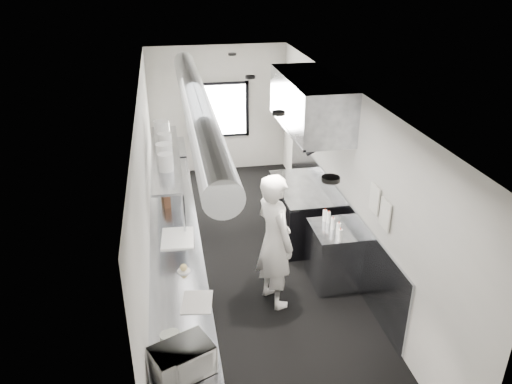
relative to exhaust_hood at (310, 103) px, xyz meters
name	(u,v)px	position (x,y,z in m)	size (l,w,h in m)	color
floor	(249,263)	(-1.10, -0.70, -2.39)	(3.00, 8.00, 0.01)	black
ceiling	(248,91)	(-1.10, -0.70, 0.41)	(3.00, 8.00, 0.01)	silver
wall_back	(218,110)	(-1.10, 3.30, -0.99)	(3.00, 0.02, 2.80)	#B5B3AC
wall_left	(147,192)	(-2.60, -0.70, -0.99)	(0.02, 8.00, 2.80)	#B5B3AC
wall_right	(345,176)	(0.40, -0.70, -0.99)	(0.02, 8.00, 2.80)	#B5B3AC
wall_cladding	(334,216)	(0.38, -0.40, -1.84)	(0.03, 5.50, 1.10)	gray
hvac_duct	(196,104)	(-1.80, -0.30, 0.16)	(0.40, 0.40, 6.40)	#9CA1A5
service_window	(218,110)	(-1.10, 3.26, -0.99)	(1.36, 0.05, 1.25)	white
exhaust_hood	(310,103)	(0.00, 0.00, 0.00)	(0.81, 2.20, 0.88)	gray
prep_counter	(177,263)	(-2.25, -1.20, -1.94)	(0.70, 6.00, 0.90)	gray
pass_shelf	(166,157)	(-2.29, 0.30, -0.86)	(0.45, 3.00, 0.68)	gray
range	(301,212)	(-0.06, 0.00, -1.92)	(0.88, 1.60, 0.94)	black
bottle_station	(333,255)	(0.05, -1.40, -1.94)	(0.65, 0.80, 0.90)	gray
far_work_table	(170,167)	(-2.25, 2.50, -1.94)	(0.70, 1.20, 0.90)	gray
notice_sheet_a	(375,199)	(0.37, -1.90, -0.79)	(0.02, 0.28, 0.38)	silver
notice_sheet_b	(385,214)	(0.37, -2.25, -0.84)	(0.02, 0.28, 0.38)	silver
line_cook	(275,241)	(-0.92, -1.71, -1.41)	(0.72, 0.47, 1.97)	white
microwave	(182,360)	(-2.27, -3.79, -1.34)	(0.51, 0.39, 0.31)	silver
deli_tub_a	(172,337)	(-2.35, -3.33, -1.44)	(0.15, 0.15, 0.11)	#A8AFA1
deli_tub_b	(168,339)	(-2.40, -3.35, -1.44)	(0.15, 0.15, 0.11)	#A8AFA1
newspaper	(197,302)	(-2.05, -2.74, -1.49)	(0.34, 0.43, 0.01)	white
small_plate	(184,271)	(-2.17, -2.09, -1.48)	(0.16, 0.16, 0.01)	silver
pastry	(184,267)	(-2.17, -2.09, -1.43)	(0.09, 0.09, 0.09)	#D8BC71
cutting_board	(178,238)	(-2.21, -1.26, -1.48)	(0.44, 0.59, 0.02)	white
knife_block	(166,199)	(-2.34, -0.20, -1.37)	(0.10, 0.22, 0.25)	#54351D
plate_stack_a	(166,162)	(-2.30, -0.37, -0.69)	(0.23, 0.23, 0.26)	silver
plate_stack_b	(165,154)	(-2.31, -0.10, -0.66)	(0.25, 0.25, 0.33)	silver
plate_stack_c	(165,143)	(-2.29, 0.44, -0.66)	(0.22, 0.22, 0.31)	silver
plate_stack_d	(162,132)	(-2.32, 0.86, -0.62)	(0.26, 0.26, 0.40)	silver
squeeze_bottle_a	(340,235)	(0.00, -1.74, -1.40)	(0.06, 0.06, 0.18)	white
squeeze_bottle_b	(338,229)	(0.04, -1.55, -1.40)	(0.06, 0.06, 0.18)	white
squeeze_bottle_c	(333,224)	(0.01, -1.40, -1.40)	(0.06, 0.06, 0.18)	white
squeeze_bottle_d	(328,217)	(0.01, -1.20, -1.40)	(0.06, 0.06, 0.17)	white
squeeze_bottle_e	(325,216)	(-0.03, -1.14, -1.40)	(0.06, 0.06, 0.18)	white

